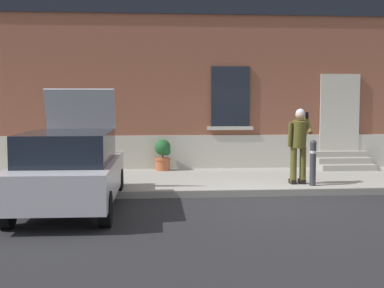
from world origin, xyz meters
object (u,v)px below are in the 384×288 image
Objects in this scene: bollard_near_person at (313,161)px; person_on_phone at (299,141)px; hatchback_car_silver at (70,168)px; planter_cream at (85,156)px; planter_terracotta at (163,154)px.

bollard_near_person is 0.56m from person_on_phone.
hatchback_car_silver is at bearing -156.85° from person_on_phone.
person_on_phone is (4.94, 1.74, 0.35)m from hatchback_car_silver.
bollard_near_person is 1.22× the size of planter_cream.
planter_cream is (-0.20, 4.04, -0.19)m from hatchback_car_silver.
hatchback_car_silver is at bearing -113.16° from planter_terracotta.
bollard_near_person is 5.97m from planter_cream.
planter_terracotta is (2.09, 0.37, 0.00)m from planter_cream.
person_on_phone is 4.09m from planter_terracotta.
planter_cream is (-5.14, 2.30, -0.55)m from person_on_phone.
hatchback_car_silver reaches higher than bollard_near_person.
planter_cream is at bearing 159.68° from person_on_phone.
planter_cream is 1.00× the size of planter_terracotta.
person_on_phone is 2.03× the size of planter_cream.
hatchback_car_silver is 4.76× the size of planter_cream.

